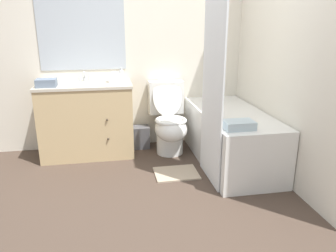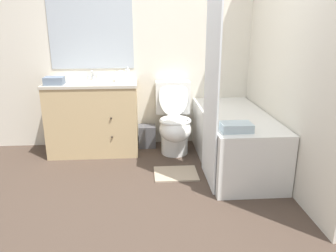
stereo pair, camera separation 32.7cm
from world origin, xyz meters
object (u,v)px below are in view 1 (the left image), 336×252
bathtub (230,137)px  wastebasket (141,137)px  vanity_cabinet (87,119)px  bath_towel_folded (239,125)px  toilet (169,122)px  soap_dispenser (121,76)px  hand_towel_folded (46,83)px  bath_mat (176,173)px  sink_faucet (85,78)px  tissue_box (115,78)px

bathtub → wastebasket: (-0.93, 0.61, -0.16)m
vanity_cabinet → bath_towel_folded: 1.78m
vanity_cabinet → toilet: size_ratio=1.18×
soap_dispenser → hand_towel_folded: 0.80m
wastebasket → vanity_cabinet: bearing=-170.1°
hand_towel_folded → bath_towel_folded: size_ratio=0.76×
hand_towel_folded → bath_mat: bearing=-24.8°
sink_faucet → hand_towel_folded: size_ratio=0.69×
vanity_cabinet → toilet: (0.95, -0.08, -0.06)m
vanity_cabinet → bath_mat: vanity_cabinet is taller
vanity_cabinet → bath_mat: (0.91, -0.71, -0.42)m
sink_faucet → wastebasket: sink_faucet is taller
vanity_cabinet → bathtub: vanity_cabinet is taller
toilet → bath_mat: 0.73m
soap_dispenser → bath_towel_folded: soap_dispenser is taller
sink_faucet → soap_dispenser: (0.42, -0.18, 0.04)m
vanity_cabinet → soap_dispenser: 0.64m
sink_faucet → toilet: size_ratio=0.16×
bathtub → soap_dispenser: 1.40m
sink_faucet → bath_mat: size_ratio=0.32×
vanity_cabinet → soap_dispenser: bearing=-0.1°
bathtub → hand_towel_folded: 2.06m
wastebasket → bath_mat: size_ratio=0.61×
toilet → bathtub: toilet is taller
bathtub → tissue_box: (-1.22, 0.53, 0.61)m
sink_faucet → bath_towel_folded: size_ratio=0.52×
wastebasket → bath_towel_folded: 1.49m
bath_mat → hand_towel_folded: bearing=155.2°
bath_towel_folded → bath_mat: 0.86m
toilet → bath_mat: size_ratio=2.00×
tissue_box → bath_towel_folded: bearing=-46.1°
bathtub → tissue_box: 1.46m
soap_dispenser → hand_towel_folded: soap_dispenser is taller
sink_faucet → toilet: sink_faucet is taller
bathtub → hand_towel_folded: hand_towel_folded is taller
sink_faucet → bath_towel_folded: sink_faucet is taller
tissue_box → bathtub: bearing=-23.6°
hand_towel_folded → wastebasket: bearing=12.8°
wastebasket → soap_dispenser: bearing=-152.6°
hand_towel_folded → soap_dispenser: bearing=8.6°
toilet → soap_dispenser: size_ratio=5.27×
soap_dispenser → bath_towel_folded: (0.99, -1.07, -0.30)m
bathtub → tissue_box: tissue_box is taller
hand_towel_folded → bath_mat: hand_towel_folded is taller
hand_towel_folded → bath_towel_folded: bearing=-28.1°
bathtub → toilet: bearing=145.5°
wastebasket → bath_mat: 0.88m
bath_towel_folded → bath_mat: bath_towel_folded is taller
sink_faucet → soap_dispenser: size_ratio=0.84×
tissue_box → bath_mat: size_ratio=0.31×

